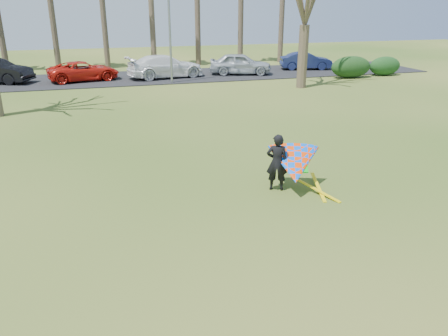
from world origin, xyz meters
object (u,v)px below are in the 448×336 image
object	(u,v)px
car_2	(84,71)
car_5	(306,61)
car_3	(166,66)
car_4	(240,64)
streetlight	(172,16)
kite_flyer	(293,164)

from	to	relation	value
car_2	car_5	bearing A→B (deg)	-100.16
car_3	car_4	world-z (taller)	car_3
streetlight	car_2	distance (m)	7.55
car_5	car_3	bearing A→B (deg)	109.18
streetlight	car_2	xyz separation A→B (m)	(-6.06, 2.53, -3.72)
car_4	kite_flyer	bearing A→B (deg)	-177.19
streetlight	kite_flyer	bearing A→B (deg)	-89.87
streetlight	car_4	world-z (taller)	streetlight
car_2	kite_flyer	distance (m)	22.97
car_3	kite_flyer	world-z (taller)	kite_flyer
car_2	car_3	world-z (taller)	car_3
streetlight	car_5	distance (m)	12.78
car_4	car_5	bearing A→B (deg)	-63.14
car_4	kite_flyer	world-z (taller)	kite_flyer
streetlight	car_5	xyz separation A→B (m)	(11.77, 3.34, -3.70)
car_4	car_5	xyz separation A→B (m)	(6.13, 1.05, -0.11)
streetlight	kite_flyer	xyz separation A→B (m)	(0.05, -19.62, -3.62)
streetlight	car_5	size ratio (longest dim) A/B	1.88
car_5	kite_flyer	size ratio (longest dim) A/B	1.78
car_2	car_3	xyz separation A→B (m)	(5.85, -0.24, 0.14)
car_3	car_5	size ratio (longest dim) A/B	1.33
car_3	car_4	distance (m)	5.84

